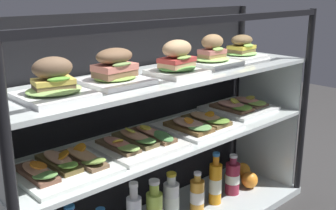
% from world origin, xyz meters
% --- Properties ---
extents(case_frame, '(1.42, 0.41, 0.89)m').
position_xyz_m(case_frame, '(0.00, 0.13, 0.48)').
color(case_frame, black).
rests_on(case_frame, ground).
extents(riser_lower_tier, '(1.36, 0.35, 0.38)m').
position_xyz_m(riser_lower_tier, '(0.00, 0.00, 0.22)').
color(riser_lower_tier, silver).
rests_on(riser_lower_tier, case_base_deck).
extents(shelf_lower_glass, '(1.38, 0.36, 0.02)m').
position_xyz_m(shelf_lower_glass, '(0.00, 0.00, 0.42)').
color(shelf_lower_glass, silver).
rests_on(shelf_lower_glass, riser_lower_tier).
extents(riser_upper_tier, '(1.36, 0.35, 0.23)m').
position_xyz_m(riser_upper_tier, '(0.00, 0.00, 0.54)').
color(riser_upper_tier, silver).
rests_on(riser_upper_tier, shelf_lower_glass).
extents(shelf_upper_glass, '(1.38, 0.36, 0.02)m').
position_xyz_m(shelf_upper_glass, '(0.00, 0.00, 0.66)').
color(shelf_upper_glass, silver).
rests_on(shelf_upper_glass, riser_upper_tier).
extents(plated_roll_sandwich_far_right, '(0.20, 0.20, 0.12)m').
position_xyz_m(plated_roll_sandwich_far_right, '(-0.49, -0.04, 0.71)').
color(plated_roll_sandwich_far_right, white).
rests_on(plated_roll_sandwich_far_right, shelf_upper_glass).
extents(plated_roll_sandwich_center, '(0.20, 0.20, 0.12)m').
position_xyz_m(plated_roll_sandwich_center, '(-0.25, -0.01, 0.72)').
color(plated_roll_sandwich_center, white).
rests_on(plated_roll_sandwich_center, shelf_upper_glass).
extents(plated_roll_sandwich_mid_right, '(0.18, 0.18, 0.13)m').
position_xyz_m(plated_roll_sandwich_mid_right, '(0.01, -0.04, 0.72)').
color(plated_roll_sandwich_mid_right, white).
rests_on(plated_roll_sandwich_mid_right, shelf_upper_glass).
extents(plated_roll_sandwich_left_of_center, '(0.19, 0.19, 0.13)m').
position_xyz_m(plated_roll_sandwich_left_of_center, '(0.25, 0.01, 0.71)').
color(plated_roll_sandwich_left_of_center, white).
rests_on(plated_roll_sandwich_left_of_center, shelf_upper_glass).
extents(plated_roll_sandwich_near_right_corner, '(0.19, 0.19, 0.10)m').
position_xyz_m(plated_roll_sandwich_near_right_corner, '(0.49, 0.03, 0.71)').
color(plated_roll_sandwich_near_right_corner, white).
rests_on(plated_roll_sandwich_near_right_corner, shelf_upper_glass).
extents(open_sandwich_tray_near_left_corner, '(0.28, 0.27, 0.07)m').
position_xyz_m(open_sandwich_tray_near_left_corner, '(-0.46, -0.02, 0.45)').
color(open_sandwich_tray_near_left_corner, white).
rests_on(open_sandwich_tray_near_left_corner, shelf_lower_glass).
extents(open_sandwich_tray_center, '(0.28, 0.27, 0.06)m').
position_xyz_m(open_sandwich_tray_center, '(-0.16, -0.01, 0.45)').
color(open_sandwich_tray_center, white).
rests_on(open_sandwich_tray_center, shelf_lower_glass).
extents(open_sandwich_tray_right_of_center, '(0.28, 0.27, 0.06)m').
position_xyz_m(open_sandwich_tray_right_of_center, '(0.15, -0.02, 0.45)').
color(open_sandwich_tray_right_of_center, white).
rests_on(open_sandwich_tray_right_of_center, shelf_lower_glass).
extents(open_sandwich_tray_mid_right, '(0.28, 0.27, 0.06)m').
position_xyz_m(open_sandwich_tray_mid_right, '(0.48, 0.02, 0.45)').
color(open_sandwich_tray_mid_right, white).
rests_on(open_sandwich_tray_mid_right, shelf_lower_glass).
extents(juice_bottle_front_second, '(0.07, 0.07, 0.21)m').
position_xyz_m(juice_bottle_front_second, '(0.04, 0.02, 0.12)').
color(juice_bottle_front_second, silver).
rests_on(juice_bottle_front_second, case_base_deck).
extents(juice_bottle_back_left, '(0.06, 0.06, 0.19)m').
position_xyz_m(juice_bottle_back_left, '(0.17, -0.01, 0.11)').
color(juice_bottle_back_left, orange).
rests_on(juice_bottle_back_left, case_base_deck).
extents(juice_bottle_front_fourth, '(0.06, 0.06, 0.24)m').
position_xyz_m(juice_bottle_front_fourth, '(0.28, -0.01, 0.13)').
color(juice_bottle_front_fourth, orange).
rests_on(juice_bottle_front_fourth, case_base_deck).
extents(juice_bottle_front_left_end, '(0.07, 0.07, 0.20)m').
position_xyz_m(juice_bottle_front_left_end, '(0.41, -0.01, 0.11)').
color(juice_bottle_front_left_end, maroon).
rests_on(juice_bottle_front_left_end, case_base_deck).
extents(orange_fruit_beside_bottles, '(0.08, 0.08, 0.08)m').
position_xyz_m(orange_fruit_beside_bottles, '(0.52, -0.03, 0.07)').
color(orange_fruit_beside_bottles, orange).
rests_on(orange_fruit_beside_bottles, case_base_deck).
extents(orange_fruit_near_left_post, '(0.08, 0.08, 0.08)m').
position_xyz_m(orange_fruit_near_left_post, '(0.58, 0.06, 0.07)').
color(orange_fruit_near_left_post, orange).
rests_on(orange_fruit_near_left_post, case_base_deck).
extents(orange_fruit_rolled_forward, '(0.08, 0.08, 0.08)m').
position_xyz_m(orange_fruit_rolled_forward, '(0.49, 0.05, 0.07)').
color(orange_fruit_rolled_forward, orange).
rests_on(orange_fruit_rolled_forward, case_base_deck).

